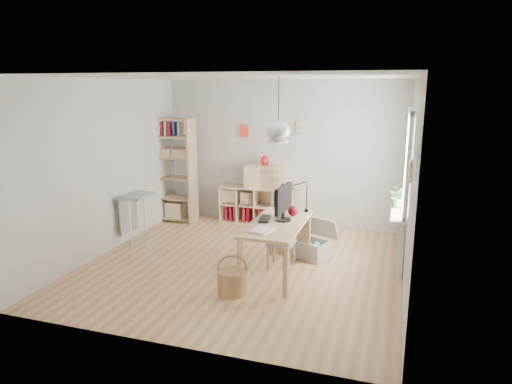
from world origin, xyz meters
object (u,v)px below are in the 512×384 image
(chair, at_px, (282,239))
(monitor, at_px, (283,201))
(cube_shelf, at_px, (256,208))
(drawer_chest, at_px, (264,177))
(desk, at_px, (277,229))
(tall_bookshelf, at_px, (174,166))
(storage_chest, at_px, (312,245))

(chair, distance_m, monitor, 0.63)
(cube_shelf, distance_m, drawer_chest, 0.66)
(cube_shelf, xyz_separation_m, drawer_chest, (0.18, -0.04, 0.63))
(chair, bearing_deg, cube_shelf, 117.66)
(chair, height_order, drawer_chest, drawer_chest)
(cube_shelf, height_order, chair, chair)
(desk, xyz_separation_m, monitor, (0.05, 0.13, 0.37))
(tall_bookshelf, bearing_deg, storage_chest, -21.38)
(drawer_chest, bearing_deg, monitor, -78.62)
(monitor, bearing_deg, storage_chest, 71.55)
(storage_chest, bearing_deg, desk, -89.02)
(desk, bearing_deg, tall_bookshelf, 142.99)
(desk, height_order, cube_shelf, desk)
(storage_chest, relative_size, monitor, 1.36)
(monitor, bearing_deg, tall_bookshelf, 150.61)
(tall_bookshelf, bearing_deg, cube_shelf, 10.19)
(desk, relative_size, monitor, 2.61)
(tall_bookshelf, distance_m, chair, 3.14)
(desk, bearing_deg, drawer_chest, 110.94)
(cube_shelf, bearing_deg, storage_chest, -46.23)
(storage_chest, bearing_deg, monitor, -89.27)
(desk, xyz_separation_m, drawer_chest, (-0.84, 2.19, 0.27))
(cube_shelf, relative_size, drawer_chest, 1.90)
(desk, xyz_separation_m, chair, (-0.00, 0.29, -0.24))
(cube_shelf, distance_m, monitor, 2.47)
(storage_chest, bearing_deg, chair, -99.94)
(chair, relative_size, monitor, 1.28)
(chair, xyz_separation_m, storage_chest, (0.35, 0.51, -0.23))
(cube_shelf, relative_size, monitor, 2.44)
(drawer_chest, bearing_deg, desk, -80.99)
(desk, bearing_deg, cube_shelf, 114.61)
(cube_shelf, xyz_separation_m, monitor, (1.07, -2.10, 0.73))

